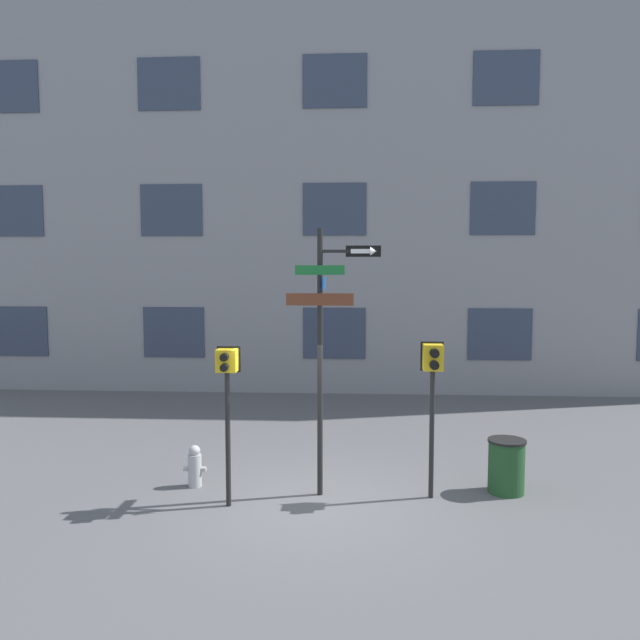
% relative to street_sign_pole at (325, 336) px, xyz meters
% --- Properties ---
extents(ground_plane, '(60.00, 60.00, 0.00)m').
position_rel_street_sign_pole_xyz_m(ground_plane, '(-0.15, -0.44, -2.63)').
color(ground_plane, '#515154').
extents(building_facade, '(24.00, 0.64, 14.44)m').
position_rel_street_sign_pole_xyz_m(building_facade, '(-0.15, 8.54, 4.59)').
color(building_facade, gray).
rests_on(building_facade, ground_plane).
extents(street_sign_pole, '(1.51, 0.77, 4.37)m').
position_rel_street_sign_pole_xyz_m(street_sign_pole, '(0.00, 0.00, 0.00)').
color(street_sign_pole, black).
rests_on(street_sign_pole, ground_plane).
extents(pedestrian_signal_left, '(0.37, 0.40, 2.52)m').
position_rel_street_sign_pole_xyz_m(pedestrian_signal_left, '(-1.49, -0.57, -0.67)').
color(pedestrian_signal_left, black).
rests_on(pedestrian_signal_left, ground_plane).
extents(pedestrian_signal_right, '(0.37, 0.40, 2.55)m').
position_rel_street_sign_pole_xyz_m(pedestrian_signal_right, '(1.74, -0.03, -0.63)').
color(pedestrian_signal_right, black).
rests_on(pedestrian_signal_right, ground_plane).
extents(fire_hydrant, '(0.39, 0.23, 0.72)m').
position_rel_street_sign_pole_xyz_m(fire_hydrant, '(-2.24, 0.27, -2.29)').
color(fire_hydrant, '#A5A5A8').
rests_on(fire_hydrant, ground_plane).
extents(trash_bin, '(0.63, 0.63, 0.90)m').
position_rel_street_sign_pole_xyz_m(trash_bin, '(3.01, 0.29, -2.18)').
color(trash_bin, '#1E4723').
rests_on(trash_bin, ground_plane).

